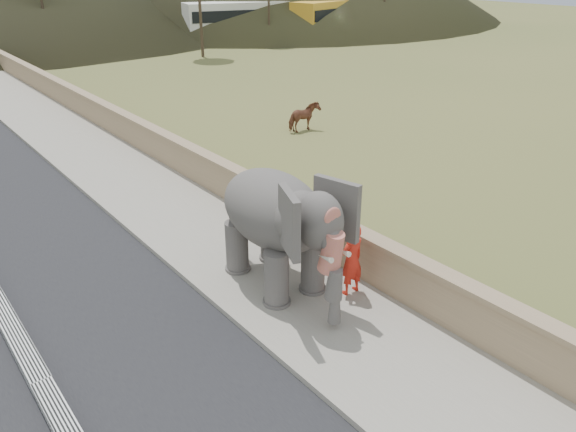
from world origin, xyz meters
name	(u,v)px	position (x,y,z in m)	size (l,w,h in m)	color
ground	(294,299)	(0.00, 0.00, 0.00)	(160.00, 160.00, 0.00)	olive
walkway	(111,168)	(0.00, 10.00, 0.07)	(3.00, 120.00, 0.15)	#9E9687
parapet	(154,145)	(1.65, 10.00, 0.55)	(0.30, 120.00, 1.10)	tan
cow	(304,117)	(8.09, 9.57, 0.58)	(0.63, 1.38, 1.17)	brown
distant_car	(226,34)	(19.35, 33.46, 0.72)	(1.70, 4.23, 1.44)	silver
bus_white	(249,21)	(22.23, 34.35, 1.55)	(2.50, 11.00, 3.10)	white
bus_orange	(338,18)	(30.10, 31.58, 1.55)	(2.50, 11.00, 3.10)	gold
elephant_and_man	(275,226)	(0.02, 0.68, 1.44)	(2.25, 3.71, 2.61)	#615B57
trees	(34,9)	(3.60, 29.54, 3.71)	(47.66, 43.87, 8.52)	#473828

